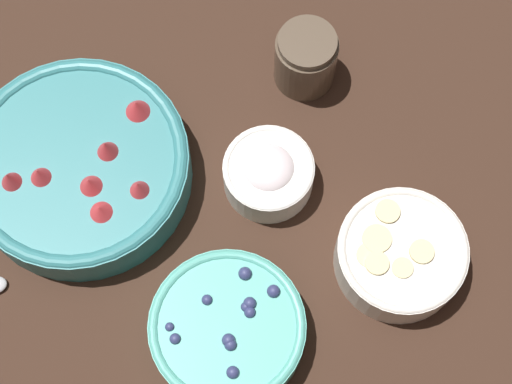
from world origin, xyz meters
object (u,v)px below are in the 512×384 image
bowl_strawberries (79,166)px  bowl_blueberries (228,329)px  bowl_cream (268,173)px  jar_chocolate (306,60)px  bowl_bananas (400,254)px

bowl_strawberries → bowl_blueberries: size_ratio=1.52×
bowl_cream → jar_chocolate: size_ratio=1.26×
bowl_blueberries → bowl_cream: size_ratio=1.61×
bowl_blueberries → bowl_bananas: size_ratio=1.17×
bowl_cream → jar_chocolate: jar_chocolate is taller
bowl_blueberries → bowl_bananas: bearing=10.8°
bowl_bananas → bowl_blueberries: bearing=-169.2°
bowl_strawberries → bowl_bananas: 0.39m
bowl_blueberries → bowl_cream: bowl_cream is taller
bowl_blueberries → jar_chocolate: (0.16, 0.30, 0.01)m
bowl_strawberries → bowl_bananas: bowl_strawberries is taller
bowl_bananas → jar_chocolate: size_ratio=1.73×
bowl_bananas → bowl_cream: bearing=133.5°
bowl_blueberries → bowl_bananas: (0.21, 0.04, 0.00)m
bowl_strawberries → jar_chocolate: jar_chocolate is taller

